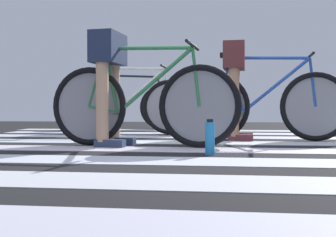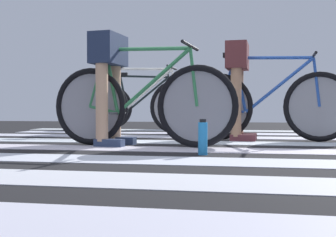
% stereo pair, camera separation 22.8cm
% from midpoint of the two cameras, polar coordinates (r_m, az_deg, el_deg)
% --- Properties ---
extents(ground, '(18.00, 14.00, 0.02)m').
position_cam_midpoint_polar(ground, '(3.73, 1.20, -4.02)').
color(ground, black).
extents(crosswalk_markings, '(5.45, 5.77, 0.00)m').
position_cam_midpoint_polar(crosswalk_markings, '(3.89, 1.56, -3.63)').
color(crosswalk_markings, silver).
rests_on(crosswalk_markings, ground).
extents(bicycle_1_of_4, '(1.73, 0.52, 0.93)m').
position_cam_midpoint_polar(bicycle_1_of_4, '(3.78, -1.97, 2.05)').
color(bicycle_1_of_4, black).
rests_on(bicycle_1_of_4, ground).
extents(cyclist_1_of_4, '(0.36, 0.43, 1.02)m').
position_cam_midpoint_polar(cyclist_1_of_4, '(3.91, -6.30, 6.02)').
color(cyclist_1_of_4, tan).
rests_on(cyclist_1_of_4, ground).
extents(bicycle_2_of_4, '(1.74, 0.52, 0.93)m').
position_cam_midpoint_polar(bicycle_2_of_4, '(4.58, 14.64, 1.88)').
color(bicycle_2_of_4, black).
rests_on(bicycle_2_of_4, ground).
extents(cyclist_2_of_4, '(0.34, 0.42, 1.04)m').
position_cam_midpoint_polar(cyclist_2_of_4, '(4.60, 10.77, 5.45)').
color(cyclist_2_of_4, '#A87A5B').
rests_on(cyclist_2_of_4, ground).
extents(bicycle_3_of_4, '(1.74, 0.52, 0.93)m').
position_cam_midpoint_polar(bicycle_3_of_4, '(5.69, -2.81, 1.81)').
color(bicycle_3_of_4, black).
rests_on(bicycle_3_of_4, ground).
extents(bicycle_4_of_4, '(1.73, 0.53, 0.93)m').
position_cam_midpoint_polar(bicycle_4_of_4, '(7.03, -2.72, 1.72)').
color(bicycle_4_of_4, black).
rests_on(bicycle_4_of_4, ground).
extents(water_bottle, '(0.07, 0.07, 0.26)m').
position_cam_midpoint_polar(water_bottle, '(3.11, 6.79, -2.61)').
color(water_bottle, '#2892E1').
rests_on(water_bottle, ground).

